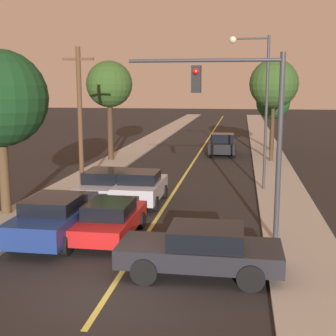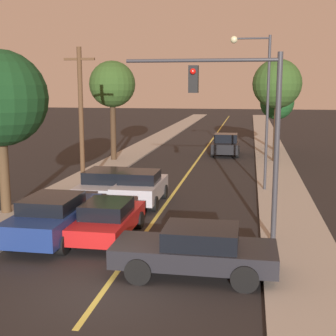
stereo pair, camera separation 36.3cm
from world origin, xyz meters
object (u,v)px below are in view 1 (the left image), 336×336
(utility_pole_left, at_px, (80,116))
(tree_right_near, at_px, (274,84))
(car_near_lane_front, at_px, (111,219))
(car_outer_lane_front, at_px, (56,217))
(tree_right_far, at_px, (273,103))
(car_crossing_right, at_px, (201,250))
(car_outer_lane_second, at_px, (106,184))
(car_far_oncoming, at_px, (222,145))
(streetlamp_right, at_px, (258,93))
(traffic_signal_mast, at_px, (244,115))
(tree_left_near, at_px, (0,99))
(tree_left_far, at_px, (109,85))
(car_near_lane_second, at_px, (140,187))

(utility_pole_left, xyz_separation_m, tree_right_near, (10.27, 10.78, 1.63))
(car_near_lane_front, distance_m, car_outer_lane_front, 1.90)
(tree_right_far, bearing_deg, car_crossing_right, -97.55)
(car_near_lane_front, distance_m, car_outer_lane_second, 5.97)
(tree_right_far, bearing_deg, car_near_lane_front, -106.34)
(car_near_lane_front, bearing_deg, car_crossing_right, -38.85)
(car_far_oncoming, bearing_deg, streetlamp_right, 100.09)
(car_outer_lane_second, height_order, traffic_signal_mast, traffic_signal_mast)
(tree_left_near, xyz_separation_m, tree_right_near, (11.81, 15.92, 0.63))
(tree_left_near, relative_size, tree_left_far, 0.96)
(car_near_lane_front, relative_size, tree_left_far, 0.60)
(car_far_oncoming, xyz_separation_m, tree_right_near, (3.59, -2.93, 4.66))
(streetlamp_right, height_order, utility_pole_left, streetlamp_right)
(traffic_signal_mast, distance_m, tree_left_near, 9.94)
(car_outer_lane_second, height_order, tree_left_far, tree_left_far)
(utility_pole_left, bearing_deg, car_near_lane_second, -32.95)
(car_near_lane_second, bearing_deg, car_outer_lane_second, 159.84)
(car_near_lane_front, bearing_deg, streetlamp_right, 58.52)
(car_near_lane_second, xyz_separation_m, tree_right_far, (7.01, 18.91, 3.18))
(tree_right_far, bearing_deg, utility_pole_left, -122.69)
(car_near_lane_front, xyz_separation_m, tree_left_far, (-4.75, 16.76, 4.72))
(car_near_lane_front, xyz_separation_m, car_near_lane_second, (-0.00, 5.00, 0.09))
(car_near_lane_second, relative_size, car_outer_lane_front, 0.80)
(tree_left_far, bearing_deg, utility_pole_left, -83.16)
(car_near_lane_front, xyz_separation_m, car_outer_lane_front, (-1.85, -0.41, 0.13))
(tree_right_far, bearing_deg, car_near_lane_second, -110.33)
(car_near_lane_second, bearing_deg, traffic_signal_mast, -45.67)
(car_crossing_right, bearing_deg, tree_right_near, -8.65)
(car_near_lane_second, distance_m, tree_left_far, 13.51)
(car_near_lane_front, distance_m, tree_left_far, 18.05)
(car_far_oncoming, bearing_deg, car_near_lane_second, 79.20)
(tree_left_far, distance_m, tree_right_near, 11.48)
(car_outer_lane_second, bearing_deg, tree_left_far, 104.68)
(traffic_signal_mast, height_order, utility_pole_left, utility_pole_left)
(car_near_lane_second, distance_m, tree_left_near, 7.13)
(car_crossing_right, bearing_deg, utility_pole_left, 34.96)
(car_outer_lane_front, bearing_deg, tree_left_near, 141.56)
(car_far_oncoming, height_order, tree_left_far, tree_left_far)
(car_far_oncoming, height_order, tree_left_near, tree_left_near)
(car_outer_lane_second, xyz_separation_m, streetlamp_right, (7.12, 2.94, 4.29))
(car_near_lane_second, bearing_deg, car_outer_lane_front, -108.84)
(car_near_lane_second, height_order, tree_right_far, tree_right_far)
(car_near_lane_front, distance_m, car_far_oncoming, 21.28)
(car_near_lane_front, height_order, car_crossing_right, car_crossing_right)
(tree_right_near, bearing_deg, utility_pole_left, -133.61)
(tree_left_far, xyz_separation_m, tree_right_near, (11.40, 1.37, 0.06))
(car_near_lane_front, distance_m, streetlamp_right, 10.99)
(car_near_lane_front, relative_size, car_crossing_right, 0.91)
(car_outer_lane_second, relative_size, car_crossing_right, 0.96)
(utility_pole_left, bearing_deg, tree_left_far, 96.84)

